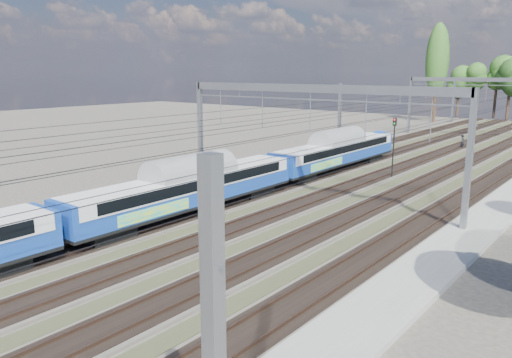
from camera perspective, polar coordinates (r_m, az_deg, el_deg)
The scene contains 7 objects.
track_bed at distance 51.55m, azimuth 15.05°, elevation 0.80°, with size 21.00×130.00×0.34m.
platform at distance 24.93m, azimuth 16.98°, elevation -11.49°, with size 3.00×70.00×0.30m, color gray.
catenary at distance 57.73m, azimuth 18.83°, elevation 8.08°, with size 25.65×130.00×9.00m.
poplar at distance 105.30m, azimuth 20.02°, elevation 12.59°, with size 4.40×4.40×19.04m.
emu_train at distance 34.42m, azimuth -8.03°, elevation -0.41°, with size 2.89×61.05×4.22m.
worker at distance 70.13m, azimuth 22.54°, elevation 3.94°, with size 0.70×0.46×1.91m, color black.
signal_near at distance 48.24m, azimuth 15.47°, elevation 4.25°, with size 0.38×0.34×5.70m.
Camera 1 is at (20.04, -1.46, 9.97)m, focal length 35.00 mm.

